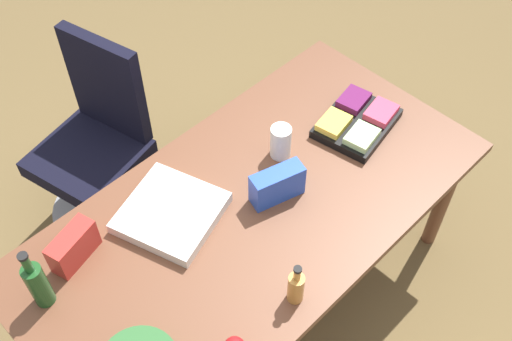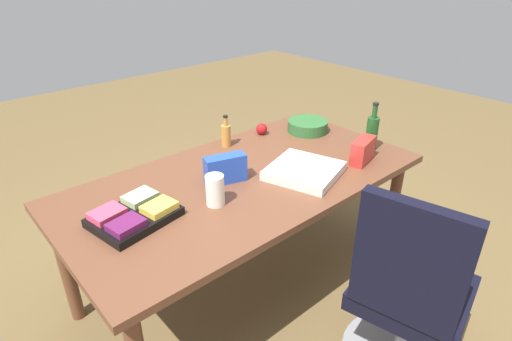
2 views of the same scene
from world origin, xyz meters
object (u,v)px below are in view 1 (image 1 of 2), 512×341
Objects in this scene: office_chair at (99,157)px; dressing_bottle at (296,287)px; conference_table at (253,218)px; wine_bottle at (38,284)px; fruit_platter at (357,121)px; mayo_jar at (281,142)px; chip_bag_blue at (277,185)px; chip_bag_red at (73,247)px; pizza_box at (171,213)px.

dressing_bottle is at bearing -91.03° from office_chair.
conference_table is 0.88m from wine_bottle.
mayo_jar is at bearing 160.40° from fruit_platter.
wine_bottle is 1.37× the size of chip_bag_blue.
office_chair reaches higher than chip_bag_red.
wine_bottle is at bearing 163.90° from conference_table.
wine_bottle is 0.57m from pizza_box.
dressing_bottle is at bearing -44.51° from wine_bottle.
conference_table is 9.87× the size of chip_bag_red.
wine_bottle is 0.97m from chip_bag_blue.
fruit_platter is (0.36, -0.13, -0.05)m from mayo_jar.
office_chair is 2.90× the size of pizza_box.
fruit_platter is 1.98× the size of dressing_bottle.
dressing_bottle reaches higher than chip_bag_red.
pizza_box is (-0.26, 0.20, 0.10)m from conference_table.
office_chair is 3.47× the size of wine_bottle.
pizza_box is at bearing -3.99° from wine_bottle.
chip_bag_red reaches higher than pizza_box.
office_chair is 0.85m from pizza_box.
dressing_bottle is (-0.46, -0.51, -0.00)m from mayo_jar.
mayo_jar is at bearing 47.98° from dressing_bottle.
office_chair is 2.59× the size of fruit_platter.
dressing_bottle reaches higher than mayo_jar.
wine_bottle is 0.20m from chip_bag_red.
conference_table is at bearing -55.28° from pizza_box.
mayo_jar is 0.55m from pizza_box.
mayo_jar reaches higher than chip_bag_red.
conference_table is at bearing -80.77° from office_chair.
office_chair is at bearing 53.27° from chip_bag_red.
fruit_platter is (0.54, 0.02, -0.04)m from chip_bag_blue.
chip_bag_red is 0.98× the size of dressing_bottle.
chip_bag_blue is 0.23m from mayo_jar.
dressing_bottle is (-0.02, -1.35, 0.42)m from office_chair.
wine_bottle is at bearing -132.85° from office_chair.
conference_table is 1.89× the size of office_chair.
fruit_platter reaches higher than pizza_box.
conference_table is 5.48× the size of pizza_box.
chip_bag_blue is 1.08× the size of dressing_bottle.
mayo_jar is 0.43× the size of pizza_box.
chip_bag_blue is 0.82m from chip_bag_red.
office_chair is 1.42m from dressing_bottle.
chip_bag_red reaches higher than conference_table.
fruit_platter is (1.47, -0.25, -0.08)m from wine_bottle.
chip_bag_red is at bearing 21.14° from wine_bottle.
office_chair reaches higher than dressing_bottle.
dressing_bottle is (0.08, -0.59, 0.05)m from pizza_box.
chip_bag_red is (-1.28, 0.32, 0.04)m from fruit_platter.
wine_bottle is 1.47× the size of dressing_bottle.
mayo_jar reaches higher than conference_table.
conference_table is 12.67× the size of mayo_jar.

